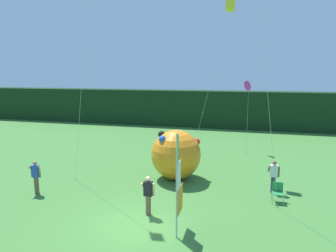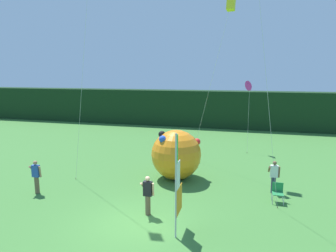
% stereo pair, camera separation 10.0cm
% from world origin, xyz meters
% --- Properties ---
extents(ground_plane, '(120.00, 120.00, 0.00)m').
position_xyz_m(ground_plane, '(0.00, 0.00, 0.00)').
color(ground_plane, '#3D7533').
extents(distant_treeline, '(80.00, 2.40, 3.96)m').
position_xyz_m(distant_treeline, '(0.00, 22.35, 1.98)').
color(distant_treeline, black).
rests_on(distant_treeline, ground).
extents(banner_flag, '(0.06, 1.03, 3.85)m').
position_xyz_m(banner_flag, '(1.84, -0.33, 1.85)').
color(banner_flag, '#B7B7BC').
rests_on(banner_flag, ground).
extents(person_near_banner, '(0.55, 0.48, 1.64)m').
position_xyz_m(person_near_banner, '(5.56, 4.59, 0.87)').
color(person_near_banner, '#2D334C').
rests_on(person_near_banner, ground).
extents(person_mid_field, '(0.55, 0.48, 1.66)m').
position_xyz_m(person_mid_field, '(-5.72, 1.54, 0.89)').
color(person_mid_field, brown).
rests_on(person_mid_field, ground).
extents(person_far_left, '(0.55, 0.48, 1.68)m').
position_xyz_m(person_far_left, '(0.31, 0.80, 0.90)').
color(person_far_left, brown).
rests_on(person_far_left, ground).
extents(inflatable_balloon, '(2.78, 2.78, 2.78)m').
position_xyz_m(inflatable_balloon, '(0.44, 5.33, 1.40)').
color(inflatable_balloon, orange).
rests_on(inflatable_balloon, ground).
extents(folding_chair, '(0.51, 0.51, 0.89)m').
position_xyz_m(folding_chair, '(5.68, 3.53, 0.51)').
color(folding_chair, '#BCBCC1').
rests_on(folding_chair, ground).
extents(kite_yellow_box_1, '(2.65, 1.55, 10.07)m').
position_xyz_m(kite_yellow_box_1, '(2.96, 7.99, 9.65)').
color(kite_yellow_box_1, brown).
rests_on(kite_yellow_box_1, ground).
extents(kite_magenta_delta_3, '(0.83, 1.59, 5.36)m').
position_xyz_m(kite_magenta_delta_3, '(4.26, 13.03, 4.94)').
color(kite_magenta_delta_3, brown).
rests_on(kite_magenta_delta_3, ground).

